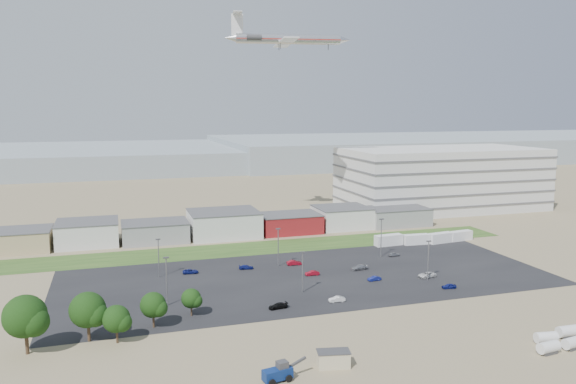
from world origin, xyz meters
name	(u,v)px	position (x,y,z in m)	size (l,w,h in m)	color
ground	(316,306)	(0.00, 0.00, 0.00)	(700.00, 700.00, 0.00)	#817352
parking_lot	(307,277)	(5.00, 20.00, 0.01)	(120.00, 50.00, 0.01)	black
grass_strip	(256,248)	(0.00, 52.00, 0.01)	(160.00, 16.00, 0.02)	#28481B
hills_backdrop	(222,157)	(40.00, 315.00, 4.50)	(700.00, 200.00, 9.00)	gray
building_row	(190,226)	(-17.00, 71.00, 4.00)	(170.00, 20.00, 8.00)	silver
parking_garage	(441,178)	(90.00, 95.00, 12.50)	(80.00, 40.00, 25.00)	silver
portable_shed	(333,359)	(-7.07, -27.08, 1.35)	(5.35, 2.78, 2.69)	#BDB28F
telehandler	(277,372)	(-17.05, -29.08, 1.53)	(7.36, 2.45, 3.07)	navy
storage_tank_nw	(546,337)	(32.30, -29.91, 1.16)	(3.85, 1.93, 2.31)	silver
storage_tank_ne	(568,331)	(38.03, -28.94, 1.22)	(4.07, 2.04, 2.44)	silver
storage_tank_sw	(549,347)	(29.69, -33.42, 1.16)	(3.87, 1.93, 2.32)	silver
storage_tank_se	(573,343)	(35.07, -33.13, 1.14)	(3.79, 1.90, 2.27)	silver
box_trailer_a	(389,240)	(39.30, 43.21, 1.63)	(8.72, 2.72, 3.27)	silver
box_trailer_b	(416,239)	(48.11, 41.98, 1.52)	(8.09, 2.53, 3.03)	silver
box_trailer_c	(440,238)	(56.27, 41.48, 1.54)	(8.20, 2.56, 3.08)	silver
box_trailer_d	(460,236)	(63.99, 42.33, 1.49)	(7.94, 2.48, 2.98)	silver
tree_far_left	(25,321)	(-54.87, -7.07, 5.84)	(7.78, 7.78, 11.68)	black
tree_left	(88,314)	(-45.06, -4.65, 5.14)	(6.85, 6.85, 10.28)	black
tree_mid	(116,322)	(-40.26, -6.93, 3.93)	(5.23, 5.23, 7.85)	black
tree_right	(153,308)	(-33.55, -1.56, 3.91)	(5.21, 5.21, 7.82)	black
tree_near	(191,301)	(-25.86, 2.37, 3.18)	(4.24, 4.24, 6.36)	black
lightpole_front_l	(167,281)	(-29.91, 9.86, 5.26)	(1.24, 0.52, 10.52)	slate
lightpole_front_m	(302,272)	(0.08, 9.35, 4.75)	(1.12, 0.47, 9.50)	slate
lightpole_front_r	(428,261)	(31.99, 8.92, 4.91)	(1.15, 0.48, 9.82)	slate
lightpole_back_l	(159,258)	(-29.91, 30.99, 4.82)	(1.13, 0.47, 9.65)	slate
lightpole_back_m	(278,247)	(0.86, 31.39, 5.10)	(1.20, 0.50, 10.20)	slate
lightpole_back_r	(381,238)	(31.06, 31.99, 5.43)	(1.28, 0.53, 10.86)	slate
airliner	(288,39)	(21.69, 88.84, 65.59)	(45.38, 30.94, 13.41)	silver
parked_car_0	(427,275)	(33.09, 11.00, 0.64)	(2.12, 4.61, 1.28)	silver
parked_car_1	(374,278)	(19.51, 12.40, 0.55)	(1.17, 3.35, 1.10)	navy
parked_car_2	(449,286)	(33.37, 1.87, 0.57)	(1.35, 3.35, 1.14)	navy
parked_car_3	(278,306)	(-8.10, 1.08, 0.59)	(1.65, 4.07, 1.18)	black
parked_car_6	(246,267)	(-7.83, 31.30, 0.54)	(1.52, 3.75, 1.09)	navy
parked_car_7	(312,273)	(6.64, 21.02, 0.59)	(1.24, 3.56, 1.17)	maroon
parked_car_8	(394,254)	(34.89, 31.29, 0.57)	(1.35, 3.35, 1.14)	#A5A5AA
parked_car_9	(190,271)	(-22.15, 31.71, 0.55)	(1.82, 3.95, 1.10)	navy
parked_car_11	(294,263)	(5.20, 31.18, 0.64)	(1.36, 3.91, 1.29)	maroon
parked_car_12	(359,267)	(19.89, 21.91, 0.63)	(1.76, 4.33, 1.26)	#A5A5AA
parked_car_13	(337,299)	(5.18, 1.27, 0.59)	(1.24, 3.56, 1.17)	silver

